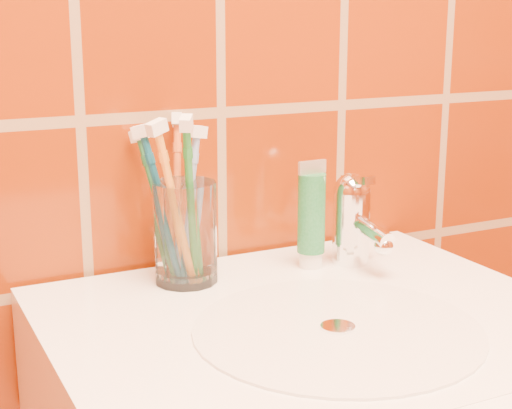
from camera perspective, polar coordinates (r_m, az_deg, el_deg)
glass_tumbler at (r=0.94m, az=-5.17°, el=-2.05°), size 0.09×0.09×0.12m
toothpaste_tube at (r=0.99m, az=4.05°, el=-0.98°), size 0.04×0.04×0.14m
faucet at (r=1.01m, az=7.09°, el=-0.83°), size 0.05×0.11×0.12m
toothbrush_0 at (r=0.91m, az=-4.78°, el=0.06°), size 0.09×0.11×0.22m
toothbrush_1 at (r=0.95m, az=-7.04°, el=-0.16°), size 0.10×0.16×0.21m
toothbrush_2 at (r=0.91m, az=-5.90°, el=-0.14°), size 0.11×0.10×0.21m
toothbrush_3 at (r=0.96m, az=-5.73°, el=0.51°), size 0.11×0.16×0.22m
toothbrush_4 at (r=0.93m, az=-6.75°, el=-0.16°), size 0.12×0.11×0.21m
toothbrush_5 at (r=0.95m, az=-4.91°, el=0.03°), size 0.08×0.07×0.20m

